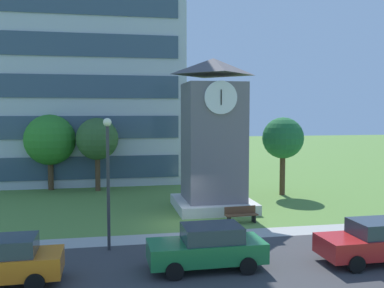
% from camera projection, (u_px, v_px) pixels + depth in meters
% --- Properties ---
extents(ground_plane, '(160.00, 160.00, 0.00)m').
position_uv_depth(ground_plane, '(187.00, 224.00, 23.22)').
color(ground_plane, '#567F38').
extents(street_asphalt, '(120.00, 7.20, 0.01)m').
position_uv_depth(street_asphalt, '(217.00, 268.00, 16.69)').
color(street_asphalt, '#38383A').
rests_on(street_asphalt, ground).
extents(kerb_strip, '(120.00, 1.60, 0.01)m').
position_uv_depth(kerb_strip, '(195.00, 236.00, 21.00)').
color(kerb_strip, '#9E9E99').
rests_on(kerb_strip, ground).
extents(office_building, '(17.54, 12.87, 28.80)m').
position_uv_depth(office_building, '(80.00, 20.00, 39.49)').
color(office_building, '#B7BCC6').
rests_on(office_building, ground).
extents(clock_tower, '(4.69, 4.69, 9.27)m').
position_uv_depth(clock_tower, '(213.00, 143.00, 26.69)').
color(clock_tower, slate).
rests_on(clock_tower, ground).
extents(park_bench, '(1.83, 0.62, 0.88)m').
position_uv_depth(park_bench, '(241.00, 214.00, 23.53)').
color(park_bench, brown).
rests_on(park_bench, ground).
extents(street_lamp, '(0.36, 0.36, 5.75)m').
position_uv_depth(street_lamp, '(108.00, 169.00, 18.67)').
color(street_lamp, '#333338').
rests_on(street_lamp, ground).
extents(tree_streetside, '(3.19, 3.19, 5.57)m').
position_uv_depth(tree_streetside, '(97.00, 139.00, 32.87)').
color(tree_streetside, '#513823').
rests_on(tree_streetside, ground).
extents(tree_near_tower, '(3.88, 3.88, 5.82)m').
position_uv_depth(tree_near_tower, '(50.00, 140.00, 33.28)').
color(tree_near_tower, '#513823').
rests_on(tree_near_tower, ground).
extents(tree_by_building, '(2.98, 2.98, 5.63)m').
position_uv_depth(tree_by_building, '(283.00, 139.00, 31.26)').
color(tree_by_building, '#513823').
rests_on(tree_by_building, ground).
extents(parked_car_green, '(4.46, 2.05, 1.69)m').
position_uv_depth(parked_car_green, '(208.00, 247.00, 16.61)').
color(parked_car_green, '#1E6B38').
rests_on(parked_car_green, ground).
extents(parked_car_red, '(4.57, 2.07, 1.69)m').
position_uv_depth(parked_car_red, '(377.00, 241.00, 17.36)').
color(parked_car_red, red).
rests_on(parked_car_red, ground).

